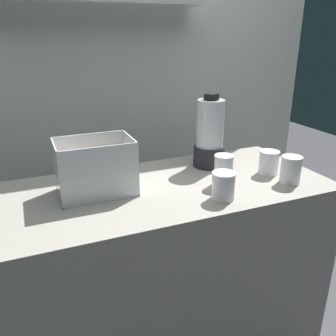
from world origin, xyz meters
name	(u,v)px	position (x,y,z in m)	size (l,w,h in m)	color
counter	(168,272)	(0.00, 0.00, 0.45)	(1.40, 0.64, 0.90)	#9E998E
back_wall_unit	(116,79)	(0.00, 0.77, 1.26)	(2.60, 0.24, 2.50)	silver
carrot_display_bin	(96,177)	(-0.30, 0.04, 0.97)	(0.30, 0.20, 0.22)	white
blender_pitcher	(210,136)	(0.28, 0.15, 1.05)	(0.15, 0.15, 0.35)	black
juice_cup_beet_far_left	(223,187)	(0.15, -0.21, 0.95)	(0.09, 0.09, 0.11)	white
juice_cup_carrot_left	(223,171)	(0.22, -0.08, 0.96)	(0.08, 0.08, 0.13)	white
juice_cup_orange_middle	(268,164)	(0.48, -0.05, 0.95)	(0.09, 0.09, 0.11)	white
juice_cup_mango_right	(291,171)	(0.50, -0.18, 0.96)	(0.09, 0.09, 0.12)	white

